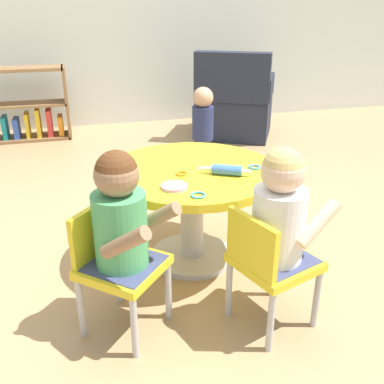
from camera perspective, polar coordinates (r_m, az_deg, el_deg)
name	(u,v)px	position (r m, az deg, el deg)	size (l,w,h in m)	color
ground_plane	(192,257)	(2.41, 0.00, -8.48)	(10.00, 10.00, 0.00)	tan
craft_table	(192,192)	(2.23, 0.00, 0.03)	(0.86, 0.86, 0.52)	silver
child_chair_left	(116,263)	(1.83, -9.81, -9.08)	(0.42, 0.42, 0.54)	#B7B7BC
seated_child_left	(121,215)	(1.70, -9.24, -3.00)	(0.44, 0.43, 0.51)	#3F4772
child_chair_right	(269,263)	(1.83, 9.93, -9.04)	(0.38, 0.38, 0.54)	#B7B7BC
seated_child_right	(280,210)	(1.75, 11.40, -2.35)	(0.41, 0.37, 0.51)	#3F4772
bookshelf_low	(20,111)	(4.66, -21.39, 9.74)	(0.93, 0.28, 0.70)	olive
armchair_dark	(234,106)	(4.51, 5.53, 11.11)	(0.96, 0.96, 0.85)	#232838
toddler_standing	(203,127)	(3.52, 1.41, 8.48)	(0.17, 0.17, 0.67)	#33384C
rolling_pin	(227,170)	(2.09, 4.58, 2.86)	(0.21, 0.13, 0.05)	#3F72CC
craft_scissors	(215,171)	(2.14, 2.96, 2.79)	(0.14, 0.13, 0.01)	silver
playdough_blob_0	(174,187)	(1.95, -2.34, 0.71)	(0.12, 0.12, 0.02)	#CC99E5
cookie_cutter_0	(198,195)	(1.87, 0.80, -0.41)	(0.07, 0.07, 0.01)	#3F99D8
cookie_cutter_1	(254,167)	(2.20, 8.11, 3.22)	(0.06, 0.06, 0.01)	#3F99D8
cookie_cutter_2	(181,174)	(2.10, -1.40, 2.41)	(0.06, 0.06, 0.01)	orange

